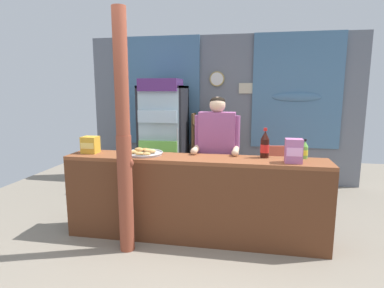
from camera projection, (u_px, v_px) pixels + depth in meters
The scene contains 13 objects.
ground_plane at pixel (208, 216), 4.22m from camera, with size 7.36×7.36×0.00m, color gray.
back_wall_curtained at pixel (221, 107), 5.68m from camera, with size 4.84×0.22×2.62m.
stall_counter at pixel (193, 193), 3.40m from camera, with size 2.88×0.44×0.94m.
timber_post at pixel (124, 141), 3.14m from camera, with size 0.17×0.15×2.45m.
drink_fridge at pixel (163, 129), 5.34m from camera, with size 0.76×0.70×1.85m.
bottle_shelf_rack at pixel (206, 148), 5.54m from camera, with size 0.48×0.28×1.27m.
plastic_lawn_chair at pixel (279, 168), 4.79m from camera, with size 0.50×0.50×0.86m.
shopkeeper at pixel (217, 146), 3.78m from camera, with size 0.54×0.42×1.59m.
soda_bottle_cola at pixel (265, 145), 3.40m from camera, with size 0.09×0.09×0.33m.
soda_bottle_lime_soda at pixel (305, 150), 3.36m from camera, with size 0.07×0.07×0.21m.
snack_box_choco_powder at pixel (90, 145), 3.66m from camera, with size 0.18×0.16×0.19m.
snack_box_wafer at pixel (294, 151), 3.16m from camera, with size 0.17×0.13×0.25m.
pastry_tray at pixel (144, 153), 3.58m from camera, with size 0.43×0.43×0.07m.
Camera 1 is at (0.51, -2.84, 1.67)m, focal length 29.36 mm.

